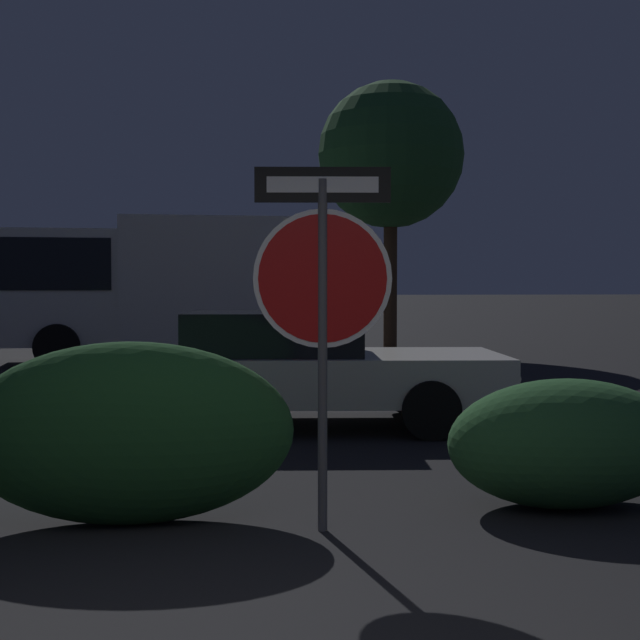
{
  "coord_description": "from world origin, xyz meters",
  "views": [
    {
      "loc": [
        -0.26,
        -3.43,
        1.56
      ],
      "look_at": [
        0.76,
        4.61,
        1.23
      ],
      "focal_mm": 50.0,
      "sensor_mm": 36.0,
      "label": 1
    }
  ],
  "objects_px": {
    "hedge_bush_3": "(566,443)",
    "delivery_truck": "(152,282)",
    "stop_sign": "(323,278)",
    "hedge_bush_2": "(129,433)",
    "passing_car_2": "(284,367)",
    "tree_1": "(391,156)"
  },
  "relations": [
    {
      "from": "delivery_truck",
      "to": "tree_1",
      "type": "xyz_separation_m",
      "value": [
        5.38,
        2.75,
        2.98
      ]
    },
    {
      "from": "tree_1",
      "to": "stop_sign",
      "type": "bearing_deg",
      "value": -103.33
    },
    {
      "from": "hedge_bush_3",
      "to": "stop_sign",
      "type": "bearing_deg",
      "value": -168.09
    },
    {
      "from": "delivery_truck",
      "to": "tree_1",
      "type": "distance_m",
      "value": 6.73
    },
    {
      "from": "stop_sign",
      "to": "hedge_bush_3",
      "type": "bearing_deg",
      "value": 18.4
    },
    {
      "from": "delivery_truck",
      "to": "tree_1",
      "type": "height_order",
      "value": "tree_1"
    },
    {
      "from": "hedge_bush_3",
      "to": "delivery_truck",
      "type": "height_order",
      "value": "delivery_truck"
    },
    {
      "from": "hedge_bush_2",
      "to": "passing_car_2",
      "type": "distance_m",
      "value": 4.09
    },
    {
      "from": "stop_sign",
      "to": "tree_1",
      "type": "relative_size",
      "value": 0.36
    },
    {
      "from": "stop_sign",
      "to": "hedge_bush_3",
      "type": "xyz_separation_m",
      "value": [
        1.76,
        0.37,
        -1.14
      ]
    },
    {
      "from": "stop_sign",
      "to": "hedge_bush_2",
      "type": "xyz_separation_m",
      "value": [
        -1.22,
        0.31,
        -1.0
      ]
    },
    {
      "from": "stop_sign",
      "to": "tree_1",
      "type": "distance_m",
      "value": 15.85
    },
    {
      "from": "hedge_bush_2",
      "to": "tree_1",
      "type": "bearing_deg",
      "value": 72.03
    },
    {
      "from": "stop_sign",
      "to": "delivery_truck",
      "type": "distance_m",
      "value": 12.52
    },
    {
      "from": "passing_car_2",
      "to": "tree_1",
      "type": "height_order",
      "value": "tree_1"
    },
    {
      "from": "hedge_bush_3",
      "to": "tree_1",
      "type": "bearing_deg",
      "value": 82.95
    },
    {
      "from": "stop_sign",
      "to": "passing_car_2",
      "type": "height_order",
      "value": "stop_sign"
    },
    {
      "from": "passing_car_2",
      "to": "tree_1",
      "type": "distance_m",
      "value": 12.15
    },
    {
      "from": "hedge_bush_2",
      "to": "delivery_truck",
      "type": "height_order",
      "value": "delivery_truck"
    },
    {
      "from": "hedge_bush_2",
      "to": "passing_car_2",
      "type": "relative_size",
      "value": 0.44
    },
    {
      "from": "stop_sign",
      "to": "hedge_bush_3",
      "type": "relative_size",
      "value": 1.36
    },
    {
      "from": "hedge_bush_2",
      "to": "tree_1",
      "type": "height_order",
      "value": "tree_1"
    }
  ]
}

